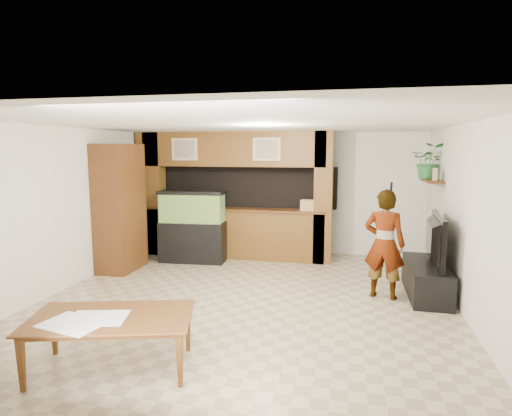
% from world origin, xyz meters
% --- Properties ---
extents(floor, '(6.50, 6.50, 0.00)m').
position_xyz_m(floor, '(0.00, 0.00, 0.00)').
color(floor, tan).
rests_on(floor, ground).
extents(ceiling, '(6.50, 6.50, 0.00)m').
position_xyz_m(ceiling, '(0.00, 0.00, 2.60)').
color(ceiling, white).
rests_on(ceiling, wall_back).
extents(wall_back, '(6.00, 0.00, 6.00)m').
position_xyz_m(wall_back, '(0.00, 3.25, 1.30)').
color(wall_back, silver).
rests_on(wall_back, floor).
extents(wall_left, '(0.00, 6.50, 6.50)m').
position_xyz_m(wall_left, '(-3.00, 0.00, 1.30)').
color(wall_left, silver).
rests_on(wall_left, floor).
extents(wall_right, '(0.00, 6.50, 6.50)m').
position_xyz_m(wall_right, '(3.00, 0.00, 1.30)').
color(wall_right, silver).
rests_on(wall_right, floor).
extents(partition, '(4.20, 0.99, 2.60)m').
position_xyz_m(partition, '(-0.95, 2.64, 1.31)').
color(partition, brown).
rests_on(partition, floor).
extents(wall_clock, '(0.05, 0.25, 0.25)m').
position_xyz_m(wall_clock, '(-2.97, 1.00, 1.90)').
color(wall_clock, black).
rests_on(wall_clock, wall_left).
extents(wall_shelf, '(0.25, 0.90, 0.04)m').
position_xyz_m(wall_shelf, '(2.85, 1.95, 1.70)').
color(wall_shelf, '#5B3515').
rests_on(wall_shelf, wall_right).
extents(pantry_cabinet, '(0.59, 0.96, 2.34)m').
position_xyz_m(pantry_cabinet, '(-2.70, 1.12, 1.17)').
color(pantry_cabinet, '#5B3515').
rests_on(pantry_cabinet, floor).
extents(trash_can, '(0.29, 0.29, 0.53)m').
position_xyz_m(trash_can, '(-2.69, 0.80, 0.27)').
color(trash_can, '#B2B2B7').
rests_on(trash_can, floor).
extents(aquarium, '(1.29, 0.49, 1.43)m').
position_xyz_m(aquarium, '(-1.60, 1.95, 0.70)').
color(aquarium, black).
rests_on(aquarium, floor).
extents(tv_stand, '(0.55, 1.50, 0.50)m').
position_xyz_m(tv_stand, '(2.65, 0.83, 0.25)').
color(tv_stand, black).
rests_on(tv_stand, floor).
extents(television, '(0.27, 1.34, 0.77)m').
position_xyz_m(television, '(2.65, 0.83, 0.88)').
color(television, black).
rests_on(television, tv_stand).
extents(photo_frame, '(0.06, 0.16, 0.21)m').
position_xyz_m(photo_frame, '(2.85, 1.69, 1.83)').
color(photo_frame, tan).
rests_on(photo_frame, wall_shelf).
extents(potted_plant, '(0.67, 0.61, 0.63)m').
position_xyz_m(potted_plant, '(2.82, 2.14, 2.04)').
color(potted_plant, '#2A6B31').
rests_on(potted_plant, wall_shelf).
extents(person, '(0.69, 0.54, 1.66)m').
position_xyz_m(person, '(1.99, 0.57, 0.83)').
color(person, tan).
rests_on(person, floor).
extents(microphone, '(0.03, 0.10, 0.15)m').
position_xyz_m(microphone, '(2.04, 0.41, 1.70)').
color(microphone, black).
rests_on(microphone, person).
extents(dining_table, '(1.80, 1.31, 0.57)m').
position_xyz_m(dining_table, '(-0.85, -2.31, 0.28)').
color(dining_table, '#5B3515').
rests_on(dining_table, floor).
extents(newspaper_a, '(0.64, 0.53, 0.01)m').
position_xyz_m(newspaper_a, '(-0.96, -2.36, 0.57)').
color(newspaper_a, silver).
rests_on(newspaper_a, dining_table).
extents(newspaper_b, '(0.66, 0.54, 0.01)m').
position_xyz_m(newspaper_b, '(-1.11, -2.53, 0.57)').
color(newspaper_b, silver).
rests_on(newspaper_b, dining_table).
extents(counter_box, '(0.36, 0.28, 0.22)m').
position_xyz_m(counter_box, '(0.68, 2.45, 1.15)').
color(counter_box, tan).
rests_on(counter_box, partition).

